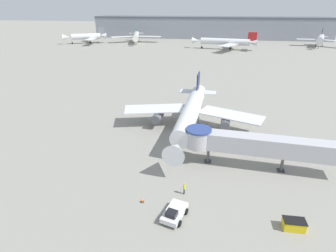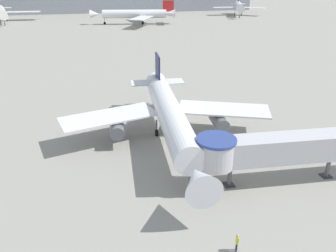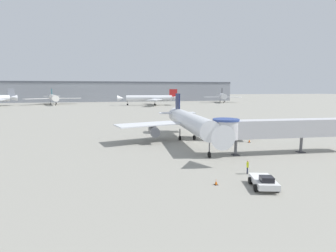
# 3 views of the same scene
# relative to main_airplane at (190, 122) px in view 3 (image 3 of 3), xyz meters

# --- Properties ---
(ground_plane) EXTENTS (800.00, 800.00, 0.00)m
(ground_plane) POSITION_rel_main_airplane_xyz_m (0.57, 0.03, -3.95)
(ground_plane) COLOR gray
(main_airplane) EXTENTS (29.53, 31.83, 9.31)m
(main_airplane) POSITION_rel_main_airplane_xyz_m (0.00, 0.00, 0.00)
(main_airplane) COLOR silver
(main_airplane) RESTS_ON ground_plane
(jet_bridge) EXTENTS (23.96, 4.67, 5.81)m
(jet_bridge) POSITION_rel_main_airplane_xyz_m (10.73, -11.69, 0.18)
(jet_bridge) COLOR #B7B7BC
(jet_bridge) RESTS_ON ground_plane
(pushback_tug_white) EXTENTS (3.18, 4.39, 1.55)m
(pushback_tug_white) POSITION_rel_main_airplane_xyz_m (0.54, -24.72, -3.23)
(pushback_tug_white) COLOR silver
(pushback_tug_white) RESTS_ON ground_plane
(traffic_cone_apron_front) EXTENTS (0.40, 0.40, 0.66)m
(traffic_cone_apron_front) POSITION_rel_main_airplane_xyz_m (-4.02, -22.74, -3.63)
(traffic_cone_apron_front) COLOR black
(traffic_cone_apron_front) RESTS_ON ground_plane
(traffic_cone_starboard_wing) EXTENTS (0.48, 0.48, 0.79)m
(traffic_cone_starboard_wing) POSITION_rel_main_airplane_xyz_m (11.29, -2.86, -3.57)
(traffic_cone_starboard_wing) COLOR black
(traffic_cone_starboard_wing) RESTS_ON ground_plane
(ground_crew_marshaller) EXTENTS (0.28, 0.37, 1.74)m
(ground_crew_marshaller) POSITION_rel_main_airplane_xyz_m (1.20, -20.13, -2.95)
(ground_crew_marshaller) COLOR #1E2338
(ground_crew_marshaller) RESTS_ON ground_plane
(background_jet_red_tail) EXTENTS (37.88, 35.23, 10.05)m
(background_jet_red_tail) POSITION_rel_main_airplane_xyz_m (9.87, 114.65, 0.48)
(background_jet_red_tail) COLOR silver
(background_jet_red_tail) RESTS_ON ground_plane
(background_jet_black_tail) EXTENTS (26.85, 27.99, 10.78)m
(background_jet_black_tail) POSITION_rel_main_airplane_xyz_m (67.70, 135.37, 0.78)
(background_jet_black_tail) COLOR silver
(background_jet_black_tail) RESTS_ON ground_plane
(background_jet_teal_tail) EXTENTS (34.47, 34.73, 10.31)m
(background_jet_teal_tail) POSITION_rel_main_airplane_xyz_m (-51.06, 135.47, 0.58)
(background_jet_teal_tail) COLOR white
(background_jet_teal_tail) RESTS_ON ground_plane
(terminal_building) EXTENTS (179.93, 23.92, 15.95)m
(terminal_building) POSITION_rel_main_airplane_xyz_m (-3.00, 175.03, 4.04)
(terminal_building) COLOR gray
(terminal_building) RESTS_ON ground_plane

